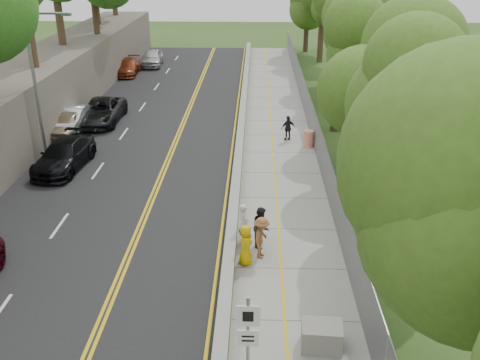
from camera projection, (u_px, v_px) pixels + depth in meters
ground at (217, 320)px, 17.26m from camera, size 140.00×140.00×0.00m
road at (143, 151)px, 31.09m from camera, size 11.20×66.00×0.04m
sidewalk at (279, 153)px, 30.86m from camera, size 4.20×66.00×0.05m
jersey_barrier at (239, 148)px, 30.81m from camera, size 0.42×66.00×0.60m
chainlink_fence at (317, 137)px, 30.40m from camera, size 0.04×66.00×2.00m
trees_fenceside at (369, 29)px, 27.88m from camera, size 7.00×66.00×14.00m
streetlight at (38, 76)px, 28.43m from camera, size 2.52×0.22×8.00m
signpost at (248, 336)px, 13.68m from camera, size 0.62×0.09×3.10m
construction_barrel at (309, 139)px, 31.51m from camera, size 0.60×0.60×0.99m
concrete_block at (322, 336)px, 15.90m from camera, size 1.25×0.97×0.80m
car_3 at (65, 155)px, 28.45m from camera, size 2.52×5.30×1.49m
car_4 at (68, 123)px, 33.51m from camera, size 2.15×4.47×1.47m
car_5 at (72, 119)px, 34.17m from camera, size 1.59×4.48×1.47m
car_6 at (101, 111)px, 35.74m from camera, size 2.53×5.47×1.52m
car_7 at (128, 67)px, 48.66m from camera, size 2.17×4.86×1.38m
car_8 at (152, 58)px, 52.02m from camera, size 2.07×4.61×1.54m
painter_0 at (246, 245)px, 19.90m from camera, size 0.72×0.90×1.61m
painter_1 at (244, 224)px, 21.28m from camera, size 0.61×0.74×1.72m
painter_2 at (261, 226)px, 21.13m from camera, size 0.72×0.88×1.67m
painter_3 at (261, 238)px, 20.30m from camera, size 0.88×1.21×1.69m
person_far at (288, 128)px, 32.45m from camera, size 0.97×0.69×1.53m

